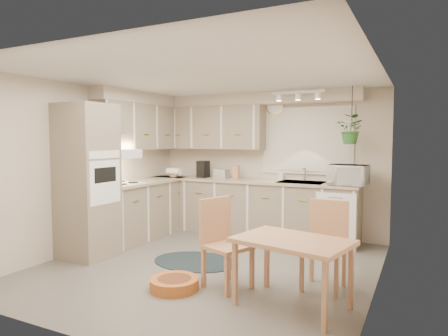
{
  "coord_description": "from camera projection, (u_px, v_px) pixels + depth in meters",
  "views": [
    {
      "loc": [
        2.42,
        -4.38,
        1.62
      ],
      "look_at": [
        -0.05,
        0.55,
        1.22
      ],
      "focal_mm": 32.0,
      "sensor_mm": 36.0,
      "label": 1
    }
  ],
  "objects": [
    {
      "name": "floor",
      "position": [
        208.0,
        266.0,
        5.1
      ],
      "size": [
        4.2,
        4.2,
        0.0
      ],
      "primitive_type": "plane",
      "color": "#69655D",
      "rests_on": "ground"
    },
    {
      "name": "ceiling",
      "position": [
        208.0,
        76.0,
        4.93
      ],
      "size": [
        4.2,
        4.2,
        0.0
      ],
      "primitive_type": "plane",
      "color": "silver",
      "rests_on": "wall_back"
    },
    {
      "name": "wall_back",
      "position": [
        267.0,
        164.0,
        6.89
      ],
      "size": [
        4.0,
        0.04,
        2.4
      ],
      "primitive_type": "cube",
      "color": "beige",
      "rests_on": "floor"
    },
    {
      "name": "wall_front",
      "position": [
        79.0,
        193.0,
        3.14
      ],
      "size": [
        4.0,
        0.04,
        2.4
      ],
      "primitive_type": "cube",
      "color": "beige",
      "rests_on": "floor"
    },
    {
      "name": "wall_left",
      "position": [
        90.0,
        168.0,
        5.91
      ],
      "size": [
        0.04,
        4.2,
        2.4
      ],
      "primitive_type": "cube",
      "color": "beige",
      "rests_on": "floor"
    },
    {
      "name": "wall_right",
      "position": [
        377.0,
        180.0,
        4.12
      ],
      "size": [
        0.04,
        4.2,
        2.4
      ],
      "primitive_type": "cube",
      "color": "beige",
      "rests_on": "floor"
    },
    {
      "name": "base_cab_left",
      "position": [
        144.0,
        210.0,
        6.61
      ],
      "size": [
        0.6,
        1.85,
        0.9
      ],
      "primitive_type": "cube",
      "color": "gray",
      "rests_on": "floor"
    },
    {
      "name": "base_cab_back",
      "position": [
        249.0,
        208.0,
        6.77
      ],
      "size": [
        3.6,
        0.6,
        0.9
      ],
      "primitive_type": "cube",
      "color": "gray",
      "rests_on": "floor"
    },
    {
      "name": "counter_left",
      "position": [
        144.0,
        182.0,
        6.57
      ],
      "size": [
        0.64,
        1.89,
        0.04
      ],
      "primitive_type": "cube",
      "color": "tan",
      "rests_on": "base_cab_left"
    },
    {
      "name": "counter_back",
      "position": [
        249.0,
        181.0,
        6.72
      ],
      "size": [
        3.64,
        0.64,
        0.04
      ],
      "primitive_type": "cube",
      "color": "tan",
      "rests_on": "base_cab_back"
    },
    {
      "name": "oven_stack",
      "position": [
        87.0,
        181.0,
        5.44
      ],
      "size": [
        0.65,
        0.65,
        2.1
      ],
      "primitive_type": "cube",
      "color": "gray",
      "rests_on": "floor"
    },
    {
      "name": "wall_oven_face",
      "position": [
        105.0,
        182.0,
        5.3
      ],
      "size": [
        0.02,
        0.56,
        0.58
      ],
      "primitive_type": "cube",
      "color": "white",
      "rests_on": "oven_stack"
    },
    {
      "name": "upper_cab_left",
      "position": [
        141.0,
        127.0,
        6.68
      ],
      "size": [
        0.35,
        2.0,
        0.75
      ],
      "primitive_type": "cube",
      "color": "gray",
      "rests_on": "wall_left"
    },
    {
      "name": "upper_cab_back",
      "position": [
        211.0,
        128.0,
        7.14
      ],
      "size": [
        2.0,
        0.35,
        0.75
      ],
      "primitive_type": "cube",
      "color": "gray",
      "rests_on": "wall_back"
    },
    {
      "name": "soffit_left",
      "position": [
        140.0,
        99.0,
        6.66
      ],
      "size": [
        0.3,
        2.0,
        0.2
      ],
      "primitive_type": "cube",
      "color": "beige",
      "rests_on": "wall_left"
    },
    {
      "name": "soffit_back",
      "position": [
        253.0,
        99.0,
        6.77
      ],
      "size": [
        3.6,
        0.3,
        0.2
      ],
      "primitive_type": "cube",
      "color": "beige",
      "rests_on": "wall_back"
    },
    {
      "name": "cooktop",
      "position": [
        121.0,
        184.0,
        6.05
      ],
      "size": [
        0.52,
        0.58,
        0.02
      ],
      "primitive_type": "cube",
      "color": "white",
      "rests_on": "counter_left"
    },
    {
      "name": "range_hood",
      "position": [
        119.0,
        154.0,
        6.03
      ],
      "size": [
        0.4,
        0.6,
        0.14
      ],
      "primitive_type": "cube",
      "color": "white",
      "rests_on": "upper_cab_left"
    },
    {
      "name": "window_blinds",
      "position": [
        306.0,
        141.0,
        6.52
      ],
      "size": [
        1.4,
        0.02,
        1.0
      ],
      "primitive_type": "cube",
      "color": "silver",
      "rests_on": "wall_back"
    },
    {
      "name": "window_frame",
      "position": [
        307.0,
        141.0,
        6.53
      ],
      "size": [
        1.5,
        0.02,
        1.1
      ],
      "primitive_type": "cube",
      "color": "silver",
      "rests_on": "wall_back"
    },
    {
      "name": "sink",
      "position": [
        301.0,
        185.0,
        6.33
      ],
      "size": [
        0.7,
        0.48,
        0.1
      ],
      "primitive_type": "cube",
      "color": "#A0A2A7",
      "rests_on": "counter_back"
    },
    {
      "name": "dishwasher_front",
      "position": [
        335.0,
        221.0,
        5.82
      ],
      "size": [
        0.58,
        0.02,
        0.83
      ],
      "primitive_type": "cube",
      "color": "white",
      "rests_on": "base_cab_back"
    },
    {
      "name": "track_light_bar",
      "position": [
        298.0,
        92.0,
        6.01
      ],
      "size": [
        0.8,
        0.04,
        0.04
      ],
      "primitive_type": "cube",
      "color": "white",
      "rests_on": "ceiling"
    },
    {
      "name": "wall_clock",
      "position": [
        275.0,
        106.0,
        6.73
      ],
      "size": [
        0.3,
        0.03,
        0.3
      ],
      "primitive_type": "cylinder",
      "rotation": [
        1.57,
        0.0,
        0.0
      ],
      "color": "gold",
      "rests_on": "wall_back"
    },
    {
      "name": "dining_table",
      "position": [
        292.0,
        273.0,
        3.85
      ],
      "size": [
        1.18,
        0.91,
        0.67
      ],
      "primitive_type": "cube",
      "rotation": [
        0.0,
        0.0,
        -0.2
      ],
      "color": "tan",
      "rests_on": "floor"
    },
    {
      "name": "chair_left",
      "position": [
        228.0,
        244.0,
        4.33
      ],
      "size": [
        0.59,
        0.59,
        0.97
      ],
      "primitive_type": "cube",
      "rotation": [
        0.0,
        0.0,
        -1.94
      ],
      "color": "tan",
      "rests_on": "floor"
    },
    {
      "name": "chair_back",
      "position": [
        324.0,
        246.0,
        4.29
      ],
      "size": [
        0.46,
        0.46,
        0.95
      ],
      "primitive_type": "cube",
      "rotation": [
        0.0,
        0.0,
        3.1
      ],
      "color": "tan",
      "rests_on": "floor"
    },
    {
      "name": "braided_rug",
      "position": [
        196.0,
        261.0,
        5.28
      ],
      "size": [
        1.21,
        0.93,
        0.01
      ],
      "primitive_type": "ellipsoid",
      "rotation": [
        0.0,
        0.0,
        0.05
      ],
      "color": "black",
      "rests_on": "floor"
    },
    {
      "name": "pet_bed",
      "position": [
        174.0,
        284.0,
        4.31
      ],
      "size": [
        0.67,
        0.67,
        0.12
      ],
      "primitive_type": "cylinder",
      "rotation": [
        0.0,
        0.0,
        -0.32
      ],
      "color": "#BA6625",
      "rests_on": "floor"
    },
    {
      "name": "microwave",
      "position": [
        348.0,
        173.0,
        5.9
      ],
      "size": [
        0.58,
        0.36,
        0.37
      ],
      "primitive_type": "imported",
      "rotation": [
        0.0,
        0.0,
        -0.1
      ],
      "color": "white",
      "rests_on": "counter_back"
    },
    {
      "name": "soap_bottle",
      "position": [
        282.0,
        178.0,
        6.63
      ],
      "size": [
        0.11,
        0.19,
        0.08
      ],
      "primitive_type": "imported",
      "rotation": [
        0.0,
        0.0,
        -0.14
      ],
      "color": "white",
      "rests_on": "counter_back"
    },
    {
      "name": "hanging_plant",
      "position": [
        351.0,
        133.0,
        5.84
      ],
      "size": [
        0.51,
        0.54,
        0.34
      ],
      "primitive_type": "imported",
      "rotation": [
        0.0,
        0.0,
        -0.34
      ],
      "color": "#2C6528",
      "rests_on": "ceiling"
    },
    {
      "name": "coffee_maker",
      "position": [
        203.0,
        169.0,
        7.12
      ],
      "size": [
        0.17,
        0.21,
        0.3
      ],
      "primitive_type": "cube",
      "rotation": [
        0.0,
        0.0,
        -0.01
      ],
      "color": "black",
      "rests_on": "counter_back"
    },
    {
      "name": "toaster",
      "position": [
        221.0,
        174.0,
        6.98
      ],
      "size": [
        0.28,
        0.19,
        0.16
      ],
      "primitive_type": "cube",
      "rotation": [
        0.0,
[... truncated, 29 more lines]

